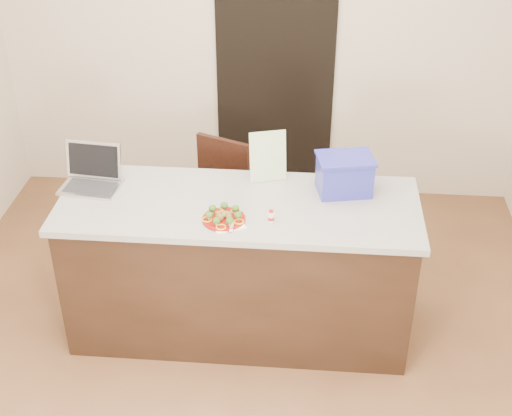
# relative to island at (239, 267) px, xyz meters

# --- Properties ---
(ground) EXTENTS (4.00, 4.00, 0.00)m
(ground) POSITION_rel_island_xyz_m (0.00, -0.25, -0.46)
(ground) COLOR brown
(ground) RESTS_ON ground
(room_shell) EXTENTS (4.00, 4.00, 4.00)m
(room_shell) POSITION_rel_island_xyz_m (0.00, -0.25, 1.16)
(room_shell) COLOR white
(room_shell) RESTS_ON ground
(doorway) EXTENTS (0.90, 0.02, 2.00)m
(doorway) POSITION_rel_island_xyz_m (0.10, 1.73, 0.54)
(doorway) COLOR black
(doorway) RESTS_ON ground
(island) EXTENTS (2.06, 0.76, 0.92)m
(island) POSITION_rel_island_xyz_m (0.00, 0.00, 0.00)
(island) COLOR black
(island) RESTS_ON ground
(plate) EXTENTS (0.24, 0.24, 0.02)m
(plate) POSITION_rel_island_xyz_m (-0.06, -0.19, 0.47)
(plate) COLOR maroon
(plate) RESTS_ON island
(meatballs) EXTENTS (0.09, 0.09, 0.04)m
(meatballs) POSITION_rel_island_xyz_m (-0.06, -0.18, 0.49)
(meatballs) COLOR brown
(meatballs) RESTS_ON plate
(broccoli) EXTENTS (0.20, 0.20, 0.04)m
(broccoli) POSITION_rel_island_xyz_m (-0.06, -0.19, 0.50)
(broccoli) COLOR #234913
(broccoli) RESTS_ON plate
(pepper_rings) EXTENTS (0.23, 0.23, 0.01)m
(pepper_rings) POSITION_rel_island_xyz_m (-0.06, -0.19, 0.48)
(pepper_rings) COLOR gold
(pepper_rings) RESTS_ON plate
(napkin) EXTENTS (0.22, 0.22, 0.01)m
(napkin) POSITION_rel_island_xyz_m (-0.04, -0.21, 0.46)
(napkin) COLOR white
(napkin) RESTS_ON island
(fork) EXTENTS (0.03, 0.15, 0.00)m
(fork) POSITION_rel_island_xyz_m (-0.06, -0.21, 0.47)
(fork) COLOR silver
(fork) RESTS_ON napkin
(knife) EXTENTS (0.02, 0.20, 0.01)m
(knife) POSITION_rel_island_xyz_m (-0.01, -0.23, 0.47)
(knife) COLOR silver
(knife) RESTS_ON napkin
(yogurt_bottle) EXTENTS (0.03, 0.03, 0.07)m
(yogurt_bottle) POSITION_rel_island_xyz_m (0.20, -0.18, 0.49)
(yogurt_bottle) COLOR beige
(yogurt_bottle) RESTS_ON island
(laptop) EXTENTS (0.36, 0.30, 0.24)m
(laptop) POSITION_rel_island_xyz_m (-0.88, 0.14, 0.52)
(laptop) COLOR #B8B8BD
(laptop) RESTS_ON island
(leaflet) EXTENTS (0.22, 0.11, 0.31)m
(leaflet) POSITION_rel_island_xyz_m (0.15, 0.28, 0.61)
(leaflet) COLOR white
(leaflet) RESTS_ON island
(blue_box) EXTENTS (0.36, 0.29, 0.23)m
(blue_box) POSITION_rel_island_xyz_m (0.59, 0.18, 0.57)
(blue_box) COLOR navy
(blue_box) RESTS_ON island
(chair) EXTENTS (0.52, 0.53, 0.90)m
(chair) POSITION_rel_island_xyz_m (-0.19, 0.74, 0.05)
(chair) COLOR black
(chair) RESTS_ON ground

